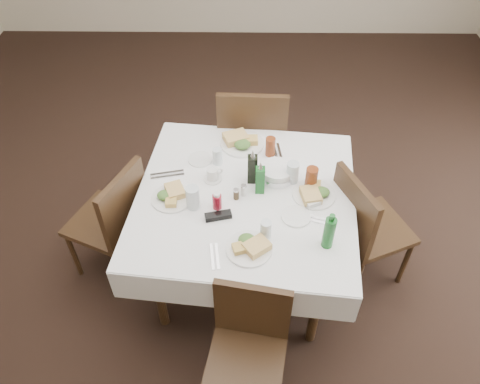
{
  "coord_description": "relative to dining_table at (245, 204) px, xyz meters",
  "views": [
    {
      "loc": [
        0.08,
        -2.12,
        2.73
      ],
      "look_at": [
        0.06,
        -0.18,
        0.8
      ],
      "focal_mm": 35.0,
      "sensor_mm": 36.0,
      "label": 1
    }
  ],
  "objects": [
    {
      "name": "bread_basket",
      "position": [
        0.19,
        0.16,
        0.12
      ],
      "size": [
        0.23,
        0.23,
        0.08
      ],
      "color": "silver",
      "rests_on": "dining_table"
    },
    {
      "name": "water_w",
      "position": [
        -0.3,
        -0.11,
        0.16
      ],
      "size": [
        0.08,
        0.08,
        0.15
      ],
      "color": "silver",
      "rests_on": "dining_table"
    },
    {
      "name": "side_plate_a",
      "position": [
        -0.29,
        0.31,
        0.09
      ],
      "size": [
        0.16,
        0.16,
        0.01
      ],
      "color": "white",
      "rests_on": "dining_table"
    },
    {
      "name": "chair_east",
      "position": [
        0.74,
        -0.02,
        -0.16
      ],
      "size": [
        0.57,
        0.57,
        0.91
      ],
      "color": "black",
      "rests_on": "ground"
    },
    {
      "name": "side_plate_b",
      "position": [
        0.29,
        -0.18,
        0.09
      ],
      "size": [
        0.17,
        0.17,
        0.01
      ],
      "color": "white",
      "rests_on": "dining_table"
    },
    {
      "name": "ketchup_bottle",
      "position": [
        -0.16,
        -0.11,
        0.14
      ],
      "size": [
        0.05,
        0.05,
        0.11
      ],
      "color": "maroon",
      "rests_on": "dining_table"
    },
    {
      "name": "cutlery_n",
      "position": [
        0.21,
        0.38,
        0.09
      ],
      "size": [
        0.07,
        0.19,
        0.01
      ],
      "color": "silver",
      "rests_on": "dining_table"
    },
    {
      "name": "meal_west",
      "position": [
        -0.44,
        -0.04,
        0.1
      ],
      "size": [
        0.24,
        0.24,
        0.05
      ],
      "color": "white",
      "rests_on": "dining_table"
    },
    {
      "name": "chair_west",
      "position": [
        -0.83,
        0.02,
        -0.16
      ],
      "size": [
        0.56,
        0.56,
        0.9
      ],
      "color": "black",
      "rests_on": "ground"
    },
    {
      "name": "iced_tea_b",
      "position": [
        0.39,
        0.06,
        0.16
      ],
      "size": [
        0.07,
        0.07,
        0.15
      ],
      "color": "brown",
      "rests_on": "dining_table"
    },
    {
      "name": "oil_cruet_green",
      "position": [
        0.08,
        0.03,
        0.18
      ],
      "size": [
        0.05,
        0.05,
        0.23
      ],
      "color": "#186022",
      "rests_on": "dining_table"
    },
    {
      "name": "water_e",
      "position": [
        0.28,
        0.12,
        0.15
      ],
      "size": [
        0.07,
        0.07,
        0.14
      ],
      "color": "silver",
      "rests_on": "dining_table"
    },
    {
      "name": "green_bottle",
      "position": [
        0.44,
        -0.38,
        0.19
      ],
      "size": [
        0.06,
        0.06,
        0.24
      ],
      "color": "#186022",
      "rests_on": "dining_table"
    },
    {
      "name": "sugar_caddy",
      "position": [
        0.39,
        -0.09,
        0.1
      ],
      "size": [
        0.09,
        0.08,
        0.04
      ],
      "color": "white",
      "rests_on": "dining_table"
    },
    {
      "name": "chair_south",
      "position": [
        0.02,
        -0.8,
        -0.2
      ],
      "size": [
        0.46,
        0.46,
        0.83
      ],
      "color": "black",
      "rests_on": "ground"
    },
    {
      "name": "meal_north",
      "position": [
        -0.03,
        0.47,
        0.11
      ],
      "size": [
        0.29,
        0.29,
        0.06
      ],
      "color": "white",
      "rests_on": "dining_table"
    },
    {
      "name": "meal_east",
      "position": [
        0.41,
        -0.01,
        0.1
      ],
      "size": [
        0.26,
        0.26,
        0.06
      ],
      "color": "white",
      "rests_on": "dining_table"
    },
    {
      "name": "iced_tea_a",
      "position": [
        0.16,
        0.37,
        0.15
      ],
      "size": [
        0.06,
        0.06,
        0.13
      ],
      "color": "brown",
      "rests_on": "dining_table"
    },
    {
      "name": "cutlery_w",
      "position": [
        -0.49,
        0.16,
        0.09
      ],
      "size": [
        0.21,
        0.09,
        0.01
      ],
      "color": "silver",
      "rests_on": "dining_table"
    },
    {
      "name": "pepper_shaker",
      "position": [
        -0.06,
        -0.04,
        0.12
      ],
      "size": [
        0.03,
        0.03,
        0.07
      ],
      "color": "#3E301B",
      "rests_on": "dining_table"
    },
    {
      "name": "salt_shaker",
      "position": [
        -0.01,
        -0.01,
        0.12
      ],
      "size": [
        0.03,
        0.03,
        0.08
      ],
      "color": "white",
      "rests_on": "dining_table"
    },
    {
      "name": "water_s",
      "position": [
        0.11,
        -0.32,
        0.14
      ],
      "size": [
        0.06,
        0.06,
        0.11
      ],
      "color": "silver",
      "rests_on": "dining_table"
    },
    {
      "name": "coffee_mug",
      "position": [
        -0.2,
        0.13,
        0.12
      ],
      "size": [
        0.12,
        0.11,
        0.08
      ],
      "color": "white",
      "rests_on": "dining_table"
    },
    {
      "name": "sunglasses",
      "position": [
        -0.15,
        -0.19,
        0.1
      ],
      "size": [
        0.16,
        0.08,
        0.03
      ],
      "color": "black",
      "rests_on": "dining_table"
    },
    {
      "name": "water_n",
      "position": [
        -0.18,
        0.28,
        0.14
      ],
      "size": [
        0.06,
        0.06,
        0.11
      ],
      "color": "silver",
      "rests_on": "dining_table"
    },
    {
      "name": "cutlery_s",
      "position": [
        -0.16,
        -0.47,
        0.09
      ],
      "size": [
        0.06,
        0.18,
        0.01
      ],
      "color": "silver",
      "rests_on": "dining_table"
    },
    {
      "name": "cutlery_e",
      "position": [
        0.41,
        -0.2,
        0.09
      ],
      "size": [
        0.19,
        0.1,
        0.01
      ],
      "color": "silver",
      "rests_on": "dining_table"
    },
    {
      "name": "room_shell",
      "position": [
        -0.09,
        0.16,
        1.03
      ],
      "size": [
        6.04,
        7.04,
        2.8
      ],
      "color": "beige",
      "rests_on": "ground"
    },
    {
      "name": "dining_table",
      "position": [
        0.0,
        0.0,
        0.0
      ],
      "size": [
        1.43,
        1.43,
        0.76
      ],
      "color": "black",
      "rests_on": "ground"
    },
    {
      "name": "ground_plane",
      "position": [
        -0.09,
        0.16,
        -0.68
      ],
      "size": [
        7.0,
        7.0,
        0.0
      ],
      "primitive_type": "plane",
      "color": "black"
    },
    {
      "name": "meal_south",
      "position": [
        0.03,
        -0.41,
        0.1
      ],
      "size": [
        0.25,
        0.25,
        0.05
      ],
      "color": "white",
      "rests_on": "dining_table"
    },
    {
      "name": "oil_cruet_dark",
      "position": [
        0.04,
        0.12,
        0.19
      ],
      "size": [
        0.06,
        0.06,
        0.24
      ],
      "color": "black",
      "rests_on": "dining_table"
    },
    {
      "name": "chair_north",
      "position": [
        0.05,
        0.77,
        -0.09
      ],
      "size": [
        0.51,
        0.51,
        1.02
      ],
      "color": "black",
      "rests_on": "ground"
    }
  ]
}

